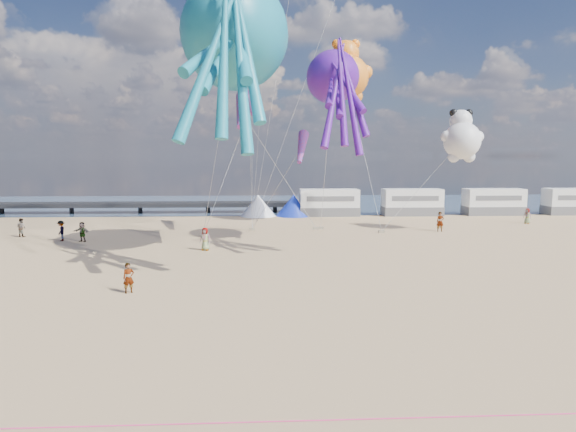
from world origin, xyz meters
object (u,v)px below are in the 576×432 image
Objects in this scene: windsock_right at (302,148)px; motorhome_3 at (574,201)px; beachgoer_4 at (82,232)px; kite_teddy_orange at (346,77)px; motorhome_1 at (412,202)px; windsock_mid at (241,111)px; beachgoer_6 at (527,216)px; beachgoer_5 at (440,222)px; beachgoer_2 at (61,231)px; tent_white at (258,206)px; kite_panda at (462,141)px; standing_person at (129,278)px; sandbag_a at (203,235)px; beachgoer_1 at (21,228)px; sandbag_c at (382,232)px; motorhome_0 at (329,203)px; tent_blue at (294,205)px; kite_octopus_purple at (332,77)px; sandbag_e at (252,229)px; beachgoer_0 at (205,239)px; sandbag_b at (321,228)px; windsock_left at (252,104)px; sandbag_d at (316,228)px; motorhome_2 at (494,202)px; kite_octopus_teal at (235,35)px.

motorhome_3 is at bearing 35.98° from windsock_right.
kite_teddy_orange is at bearing 44.94° from beachgoer_4.
windsock_mid reaches higher than motorhome_1.
beachgoer_6 is 0.22× the size of kite_teddy_orange.
beachgoer_5 is (-1.15, -12.63, -0.62)m from motorhome_1.
tent_white is at bearing 130.12° from beachgoer_2.
windsock_right is at bearing 27.83° from windsock_mid.
motorhome_1 is 4.03× the size of beachgoer_2.
kite_panda reaches higher than windsock_right.
sandbag_a is at bearing 57.83° from standing_person.
motorhome_1 is at bearing -139.89° from beachgoer_1.
tent_white is at bearing 138.43° from kite_panda.
beachgoer_4 is at bearing -129.62° from tent_white.
sandbag_c is (30.60, 0.70, -0.67)m from beachgoer_1.
motorhome_0 is 1.65× the size of tent_blue.
sandbag_e is at bearing 117.79° from kite_octopus_purple.
beachgoer_0 is 13.91m from sandbag_b.
kite_teddy_orange reaches higher than beachgoer_2.
windsock_left is at bearing 46.83° from standing_person.
windsock_left is 6.90m from windsock_right.
tent_blue is at bearing 131.32° from kite_panda.
sandbag_b is at bearing -80.28° from tent_blue.
kite_teddy_orange reaches higher than standing_person.
sandbag_c is (5.11, -2.48, 0.00)m from sandbag_b.
beachgoer_4 is at bearing -163.43° from sandbag_d.
windsock_right reaches higher than beachgoer_6.
tent_blue reaches higher than sandbag_d.
kite_teddy_orange reaches higher than beachgoer_5.
sandbag_d is at bearing -82.88° from tent_blue.
beachgoer_2 is at bearing -173.08° from windsock_right.
motorhome_1 reaches higher than sandbag_e.
kite_octopus_purple is at bearing 4.30° from windsock_mid.
sandbag_b is (25.49, 3.17, -0.67)m from beachgoer_1.
motorhome_3 is 43.04m from windsock_mid.
beachgoer_2 is 0.26× the size of windsock_left.
beachgoer_1 reaches higher than sandbag_b.
beachgoer_2 is (-42.52, -16.15, -0.68)m from motorhome_2.
kite_panda reaches higher than beachgoer_1.
motorhome_3 reaches higher than beachgoer_6.
kite_octopus_purple is (-10.66, -6.13, 11.63)m from beachgoer_5.
kite_octopus_teal reaches higher than motorhome_1.
beachgoer_5 reaches higher than beachgoer_1.
beachgoer_5 reaches higher than beachgoer_4.
beachgoer_2 is 43.24m from beachgoer_6.
motorhome_3 reaches higher than beachgoer_4.
tent_blue is 33.81m from standing_person.
motorhome_1 is at bearing 59.29° from windsock_right.
tent_blue is 0.64× the size of windsock_mid.
kite_teddy_orange is (12.08, 12.50, 13.28)m from beachgoer_0.
beachgoer_0 is at bearing -109.78° from beachgoer_6.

